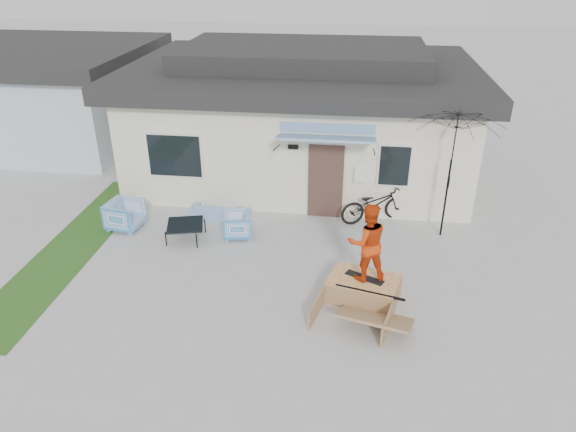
# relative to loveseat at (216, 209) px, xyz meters

# --- Properties ---
(ground) EXTENTS (90.00, 90.00, 0.00)m
(ground) POSITION_rel_loveseat_xyz_m (2.00, -3.97, -0.28)
(ground) COLOR #ABABAB
(ground) RESTS_ON ground
(grass_strip) EXTENTS (1.40, 8.00, 0.01)m
(grass_strip) POSITION_rel_loveseat_xyz_m (-3.20, -1.97, -0.28)
(grass_strip) COLOR #244D1A
(grass_strip) RESTS_ON ground
(house) EXTENTS (10.80, 8.49, 4.10)m
(house) POSITION_rel_loveseat_xyz_m (2.00, 4.02, 1.66)
(house) COLOR beige
(house) RESTS_ON ground
(neighbor_house) EXTENTS (8.60, 7.60, 3.50)m
(neighbor_house) POSITION_rel_loveseat_xyz_m (-8.50, 6.03, 1.50)
(neighbor_house) COLOR #B2BECD
(neighbor_house) RESTS_ON ground
(loveseat) EXTENTS (1.47, 0.58, 0.56)m
(loveseat) POSITION_rel_loveseat_xyz_m (0.00, 0.00, 0.00)
(loveseat) COLOR #2A72B7
(loveseat) RESTS_ON ground
(armchair_left) EXTENTS (0.89, 0.94, 0.86)m
(armchair_left) POSITION_rel_loveseat_xyz_m (-2.24, -0.90, 0.15)
(armchair_left) COLOR #2A72B7
(armchair_left) RESTS_ON ground
(armchair_right) EXTENTS (0.79, 0.83, 0.75)m
(armchair_right) POSITION_rel_loveseat_xyz_m (0.82, -0.96, 0.09)
(armchair_right) COLOR #2A72B7
(armchair_right) RESTS_ON ground
(coffee_table) EXTENTS (1.08, 1.08, 0.44)m
(coffee_table) POSITION_rel_loveseat_xyz_m (-0.47, -1.28, -0.06)
(coffee_table) COLOR black
(coffee_table) RESTS_ON ground
(bicycle) EXTENTS (2.07, 1.43, 1.26)m
(bicycle) POSITION_rel_loveseat_xyz_m (4.36, 0.35, 0.35)
(bicycle) COLOR black
(bicycle) RESTS_ON ground
(patio_umbrella) EXTENTS (2.83, 2.72, 2.20)m
(patio_umbrella) POSITION_rel_loveseat_xyz_m (6.09, -0.23, 1.47)
(patio_umbrella) COLOR black
(patio_umbrella) RESTS_ON ground
(skate_ramp) EXTENTS (1.88, 2.23, 0.48)m
(skate_ramp) POSITION_rel_loveseat_xyz_m (4.06, -3.31, -0.04)
(skate_ramp) COLOR #936E47
(skate_ramp) RESTS_ON ground
(skateboard) EXTENTS (0.86, 0.57, 0.05)m
(skateboard) POSITION_rel_loveseat_xyz_m (4.08, -3.26, 0.23)
(skateboard) COLOR black
(skateboard) RESTS_ON skate_ramp
(skater) EXTENTS (0.98, 0.84, 1.72)m
(skater) POSITION_rel_loveseat_xyz_m (4.08, -3.26, 1.11)
(skater) COLOR red
(skater) RESTS_ON skateboard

